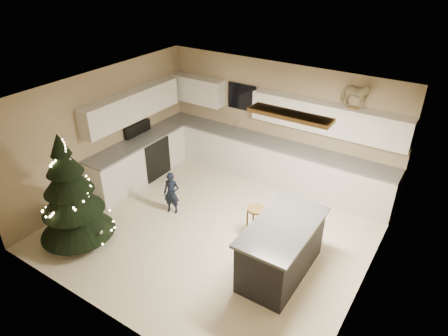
{
  "coord_description": "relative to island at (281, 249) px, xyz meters",
  "views": [
    {
      "loc": [
        3.43,
        -4.93,
        4.72
      ],
      "look_at": [
        0.0,
        0.35,
        1.15
      ],
      "focal_mm": 32.0,
      "sensor_mm": 36.0,
      "label": 1
    }
  ],
  "objects": [
    {
      "name": "ground_plane",
      "position": [
        -1.54,
        0.34,
        -0.48
      ],
      "size": [
        5.5,
        5.5,
        0.0
      ],
      "primitive_type": "plane",
      "color": "beige"
    },
    {
      "name": "room_shell",
      "position": [
        -1.51,
        0.35,
        1.27
      ],
      "size": [
        5.52,
        5.02,
        2.61
      ],
      "color": "tan",
      "rests_on": "ground_plane"
    },
    {
      "name": "cabinetry",
      "position": [
        -2.45,
        1.99,
        0.28
      ],
      "size": [
        5.5,
        3.2,
        2.0
      ],
      "color": "silver",
      "rests_on": "ground_plane"
    },
    {
      "name": "island",
      "position": [
        0.0,
        0.0,
        0.0
      ],
      "size": [
        0.9,
        1.7,
        0.95
      ],
      "color": "black",
      "rests_on": "ground_plane"
    },
    {
      "name": "bar_stool",
      "position": [
        -0.79,
        0.59,
        -0.02
      ],
      "size": [
        0.32,
        0.32,
        0.61
      ],
      "rotation": [
        0.0,
        0.0,
        -0.15
      ],
      "color": "brown",
      "rests_on": "ground_plane"
    },
    {
      "name": "christmas_tree",
      "position": [
        -3.39,
        -1.26,
        0.39
      ],
      "size": [
        1.33,
        1.29,
        2.13
      ],
      "rotation": [
        0.0,
        0.0,
        -0.04
      ],
      "color": "#3F2816",
      "rests_on": "ground_plane"
    },
    {
      "name": "toddler",
      "position": [
        -2.54,
        0.34,
        -0.04
      ],
      "size": [
        0.37,
        0.3,
        0.88
      ],
      "primitive_type": "imported",
      "rotation": [
        0.0,
        0.0,
        0.32
      ],
      "color": "black",
      "rests_on": "ground_plane"
    },
    {
      "name": "rocking_horse",
      "position": [
        0.06,
        2.67,
        1.78
      ],
      "size": [
        0.59,
        0.29,
        0.51
      ],
      "rotation": [
        0.0,
        0.0,
        1.52
      ],
      "color": "brown",
      "rests_on": "cabinetry"
    }
  ]
}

